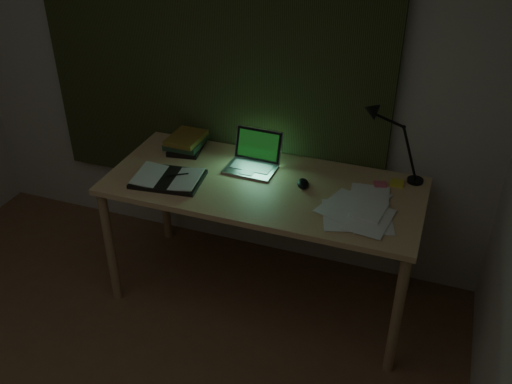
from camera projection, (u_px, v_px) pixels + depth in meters
The scene contains 11 objects.
wall_back at pixel (213, 69), 3.45m from camera, with size 3.50×0.00×2.50m, color beige.
curtain at pixel (209, 38), 3.31m from camera, with size 2.20×0.06×2.00m, color #2A2F17.
desk at pixel (263, 242), 3.38m from camera, with size 1.76×0.77×0.80m, color tan, non-canonical shape.
laptop at pixel (250, 155), 3.24m from camera, with size 0.29×0.32×0.21m, color #B1B2B6, non-canonical shape.
open_textbook at pixel (168, 178), 3.19m from camera, with size 0.38×0.27×0.03m, color silver, non-canonical shape.
book_stack at pixel (187, 141), 3.50m from camera, with size 0.21×0.25×0.10m, color silver, non-canonical shape.
loose_papers at pixel (361, 208), 2.95m from camera, with size 0.33×0.35×0.02m, color white, non-canonical shape.
mouse at pixel (303, 184), 3.14m from camera, with size 0.06×0.10×0.04m, color black.
sticky_yellow at pixel (397, 183), 3.16m from camera, with size 0.07×0.07×0.02m, color yellow.
sticky_pink at pixel (380, 185), 3.14m from camera, with size 0.07×0.07×0.01m, color #FB617D.
desk_lamp at pixel (422, 143), 3.06m from camera, with size 0.32×0.25×0.49m, color black, non-canonical shape.
Camera 1 is at (1.37, -1.03, 2.44)m, focal length 40.00 mm.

